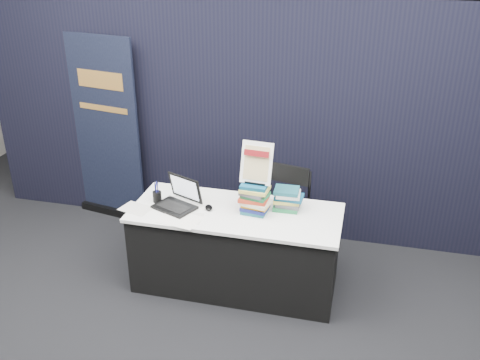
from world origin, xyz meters
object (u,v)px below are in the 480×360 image
display_table (236,248)px  info_sign (257,164)px  book_stack_tall (255,198)px  pullup_banner (108,141)px  book_stack_short (288,199)px  stacking_chair (282,217)px  laptop (176,200)px

display_table → info_sign: 0.83m
book_stack_tall → pullup_banner: 2.05m
book_stack_short → stacking_chair: bearing=110.2°
pullup_banner → book_stack_tall: bearing=-16.7°
book_stack_short → stacking_chair: size_ratio=0.23×
book_stack_tall → pullup_banner: bearing=152.9°
book_stack_tall → info_sign: info_sign is taller
stacking_chair → info_sign: bearing=-109.3°
book_stack_short → pullup_banner: pullup_banner is taller
laptop → book_stack_short: 0.97m
display_table → book_stack_short: book_stack_short is taller
book_stack_tall → stacking_chair: bearing=61.2°
book_stack_tall → pullup_banner: size_ratio=0.14×
pullup_banner → laptop: bearing=-30.5°
book_stack_tall → pullup_banner: (-1.82, 0.93, 0.00)m
display_table → pullup_banner: size_ratio=0.90×
info_sign → pullup_banner: pullup_banner is taller
display_table → stacking_chair: bearing=44.9°
book_stack_short → info_sign: (-0.26, -0.11, 0.35)m
book_stack_short → book_stack_tall: bearing=-151.6°
display_table → info_sign: info_sign is taller
laptop → book_stack_short: size_ratio=1.80×
display_table → laptop: (-0.53, -0.03, 0.44)m
book_stack_tall → stacking_chair: 0.51m
laptop → stacking_chair: (0.88, 0.38, -0.26)m
pullup_banner → stacking_chair: bearing=-6.2°
pullup_banner → stacking_chair: 2.12m
book_stack_tall → info_sign: bearing=90.0°
pullup_banner → book_stack_short: bearing=-10.5°
book_stack_tall → laptop: bearing=-176.2°
display_table → stacking_chair: 0.52m
book_stack_tall → book_stack_short: 0.29m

